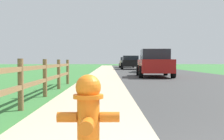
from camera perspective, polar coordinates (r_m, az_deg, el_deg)
The scene contains 10 objects.
ground_plane at distance 26.71m, azimuth 0.70°, elevation -0.32°, with size 120.00×120.00×0.00m, color #357235.
road_asphalt at distance 29.00m, azimuth 7.53°, elevation -0.16°, with size 7.00×66.00×0.01m, color #393939.
curb_concrete at distance 28.80m, azimuth -5.37°, elevation -0.17°, with size 6.00×66.00×0.01m, color #BEAA8D.
grass_verge at distance 28.97m, azimuth -8.33°, elevation -0.17°, with size 5.00×66.00×0.00m, color #357235.
fire_hydrant at distance 2.84m, azimuth -4.41°, elevation -8.87°, with size 0.57×0.47×0.83m.
rail_fence at distance 7.15m, azimuth -14.09°, elevation -1.32°, with size 0.11×11.22×0.99m.
parked_suv_red at distance 18.48m, azimuth 7.84°, elevation 1.23°, with size 2.15×4.97×1.61m.
parked_car_silver at distance 25.89m, azimuth 7.14°, elevation 1.26°, with size 2.14×4.99×1.48m.
parked_car_black at distance 34.70m, azimuth 3.41°, elevation 1.45°, with size 2.19×4.82×1.51m.
parked_car_beige at distance 43.22m, azimuth 2.72°, elevation 1.45°, with size 2.30×4.99×1.44m.
Camera 1 is at (-0.61, -1.69, 0.95)m, focal length 49.49 mm.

